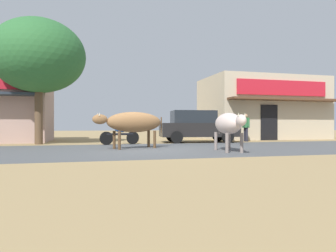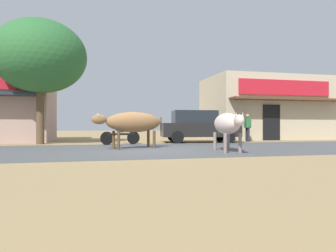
{
  "view_description": "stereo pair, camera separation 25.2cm",
  "coord_description": "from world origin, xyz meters",
  "views": [
    {
      "loc": [
        -2.06,
        -11.21,
        0.9
      ],
      "look_at": [
        1.28,
        1.53,
        0.86
      ],
      "focal_mm": 33.29,
      "sensor_mm": 36.0,
      "label": 1
    },
    {
      "loc": [
        -1.81,
        -11.28,
        0.9
      ],
      "look_at": [
        1.28,
        1.53,
        0.86
      ],
      "focal_mm": 33.29,
      "sensor_mm": 36.0,
      "label": 2
    }
  ],
  "objects": [
    {
      "name": "cow_near_brown",
      "position": [
        -0.33,
        0.6,
        1.0
      ],
      "size": [
        2.82,
        1.35,
        1.4
      ],
      "color": "olive",
      "rests_on": "ground"
    },
    {
      "name": "ground",
      "position": [
        0.0,
        0.0,
        0.0
      ],
      "size": [
        80.0,
        80.0,
        0.0
      ],
      "primitive_type": "plane",
      "color": "#A18657"
    },
    {
      "name": "asphalt_road",
      "position": [
        0.0,
        0.0,
        0.0
      ],
      "size": [
        72.0,
        6.68,
        0.0
      ],
      "primitive_type": "cube",
      "color": "#505255",
      "rests_on": "ground"
    },
    {
      "name": "roadside_tree",
      "position": [
        -4.21,
        4.3,
        4.1
      ],
      "size": [
        4.27,
        4.27,
        5.82
      ],
      "color": "brown",
      "rests_on": "ground"
    },
    {
      "name": "parked_hatchback_car",
      "position": [
        3.5,
        4.05,
        0.84
      ],
      "size": [
        4.15,
        2.19,
        1.64
      ],
      "color": "black",
      "rests_on": "ground"
    },
    {
      "name": "parked_motorcycle",
      "position": [
        -0.55,
        3.17,
        0.47
      ],
      "size": [
        1.84,
        0.49,
        1.05
      ],
      "color": "black",
      "rests_on": "ground"
    },
    {
      "name": "storefront_right_club",
      "position": [
        9.31,
        7.37,
        2.01
      ],
      "size": [
        7.52,
        5.48,
        4.01
      ],
      "color": "#C6B596",
      "rests_on": "ground"
    },
    {
      "name": "pedestrian_by_shop",
      "position": [
        6.34,
        4.09,
        0.87
      ],
      "size": [
        0.3,
        0.61,
        1.5
      ],
      "color": "#262633",
      "rests_on": "ground"
    },
    {
      "name": "cow_far_dark",
      "position": [
        2.6,
        -1.54,
        0.94
      ],
      "size": [
        0.94,
        2.54,
        1.31
      ],
      "color": "beige",
      "rests_on": "ground"
    }
  ]
}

